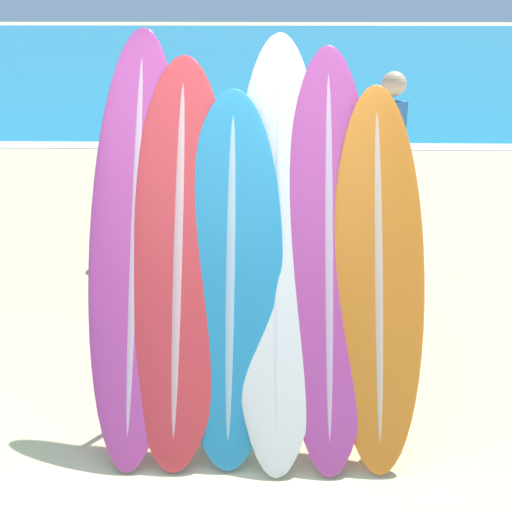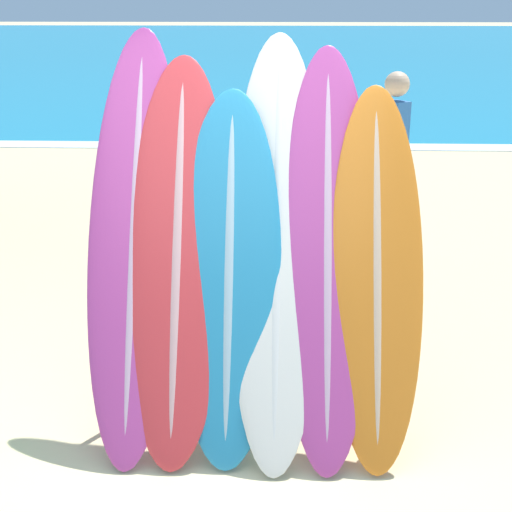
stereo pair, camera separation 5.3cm
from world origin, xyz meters
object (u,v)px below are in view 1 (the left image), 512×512
object	(u,v)px
person_near_water	(389,156)
surfboard_slot_5	(378,273)
surfboard_slot_1	(179,255)
surfboard_slot_2	(231,274)
surfboard_slot_0	(135,240)
surfboard_slot_3	(278,243)
surfboard_rack	(252,365)
surfboard_slot_4	(329,251)
person_mid_beach	(154,157)

from	to	relation	value
person_near_water	surfboard_slot_5	bearing A→B (deg)	138.10
surfboard_slot_1	surfboard_slot_2	xyz separation A→B (m)	(0.30, -0.05, -0.09)
surfboard_slot_0	surfboard_slot_3	xyz separation A→B (m)	(0.82, 0.00, -0.01)
surfboard_rack	person_near_water	world-z (taller)	person_near_water
surfboard_slot_3	surfboard_rack	bearing A→B (deg)	-130.39
surfboard_rack	surfboard_slot_4	xyz separation A→B (m)	(0.43, 0.14, 0.66)
surfboard_slot_0	surfboard_slot_4	xyz separation A→B (m)	(1.11, -0.03, -0.05)
surfboard_slot_2	surfboard_slot_0	bearing A→B (deg)	169.24
surfboard_slot_2	person_mid_beach	size ratio (longest dim) A/B	1.12
person_mid_beach	surfboard_slot_3	bearing A→B (deg)	152.50
surfboard_slot_2	surfboard_slot_3	size ratio (longest dim) A/B	0.87
surfboard_slot_0	surfboard_slot_3	distance (m)	0.82
surfboard_rack	person_near_water	size ratio (longest dim) A/B	0.95
surfboard_slot_5	surfboard_slot_1	bearing A→B (deg)	177.67
surfboard_slot_0	surfboard_slot_5	bearing A→B (deg)	-4.11
person_near_water	surfboard_slot_0	bearing A→B (deg)	116.39
surfboard_rack	surfboard_slot_0	size ratio (longest dim) A/B	0.75
surfboard_slot_1	person_near_water	bearing A→B (deg)	62.58
surfboard_rack	surfboard_slot_2	distance (m)	0.56
surfboard_slot_0	surfboard_rack	bearing A→B (deg)	-13.84
surfboard_slot_4	surfboard_slot_5	size ratio (longest dim) A/B	1.10
surfboard_slot_2	surfboard_slot_5	bearing A→B (deg)	0.40
surfboard_slot_2	surfboard_slot_4	bearing A→B (deg)	8.09
surfboard_slot_4	person_near_water	size ratio (longest dim) A/B	1.23
surfboard_slot_4	person_mid_beach	xyz separation A→B (m)	(-1.52, 3.15, -0.14)
surfboard_slot_5	person_near_water	size ratio (longest dim) A/B	1.11
surfboard_rack	surfboard_slot_2	world-z (taller)	surfboard_slot_2
surfboard_slot_0	surfboard_slot_2	xyz separation A→B (m)	(0.55, -0.11, -0.16)
surfboard_slot_4	surfboard_slot_2	bearing A→B (deg)	-171.91
surfboard_slot_1	surfboard_slot_4	xyz separation A→B (m)	(0.85, 0.03, 0.03)
surfboard_rack	surfboard_slot_0	xyz separation A→B (m)	(-0.68, 0.17, 0.71)
surfboard_slot_1	person_mid_beach	xyz separation A→B (m)	(-0.66, 3.18, -0.11)
surfboard_slot_0	surfboard_slot_1	bearing A→B (deg)	-11.85
surfboard_slot_1	person_mid_beach	bearing A→B (deg)	101.78
surfboard_rack	person_mid_beach	world-z (taller)	person_mid_beach
surfboard_rack	surfboard_slot_1	bearing A→B (deg)	164.98
surfboard_slot_3	person_near_water	xyz separation A→B (m)	(1.12, 3.19, -0.16)
surfboard_slot_4	surfboard_rack	bearing A→B (deg)	-162.01
surfboard_slot_5	person_near_water	world-z (taller)	surfboard_slot_5
surfboard_slot_0	person_mid_beach	distance (m)	3.16
surfboard_slot_2	surfboard_rack	bearing A→B (deg)	-26.52
surfboard_slot_0	surfboard_slot_4	world-z (taller)	surfboard_slot_0
surfboard_slot_0	surfboard_slot_5	size ratio (longest dim) A/B	1.15
surfboard_rack	surfboard_slot_1	size ratio (longest dim) A/B	0.80
surfboard_slot_3	surfboard_slot_4	xyz separation A→B (m)	(0.29, -0.03, -0.03)
surfboard_rack	surfboard_slot_4	world-z (taller)	surfboard_slot_4
surfboard_rack	person_mid_beach	xyz separation A→B (m)	(-1.08, 3.29, 0.52)
surfboard_slot_0	surfboard_slot_1	size ratio (longest dim) A/B	1.07
person_near_water	person_mid_beach	xyz separation A→B (m)	(-2.35, -0.07, -0.02)
surfboard_slot_2	person_near_water	distance (m)	3.57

